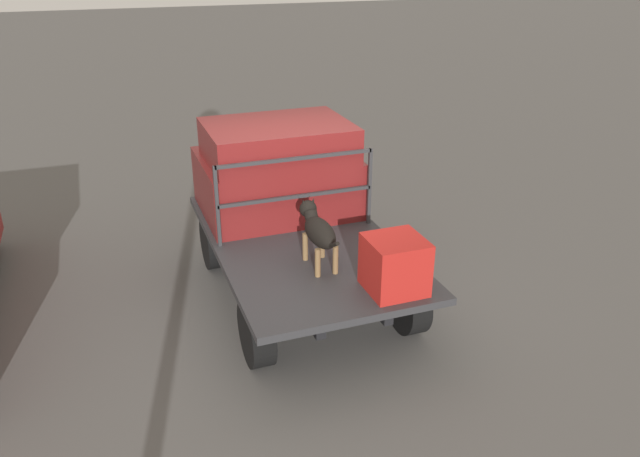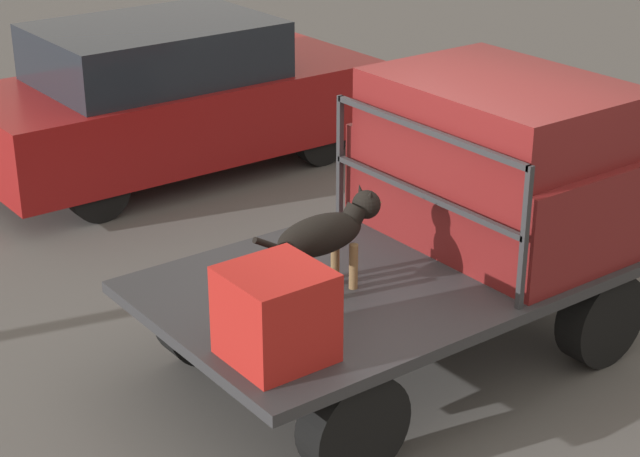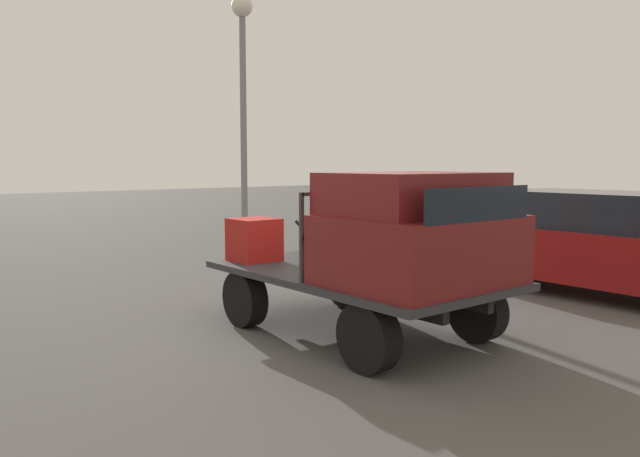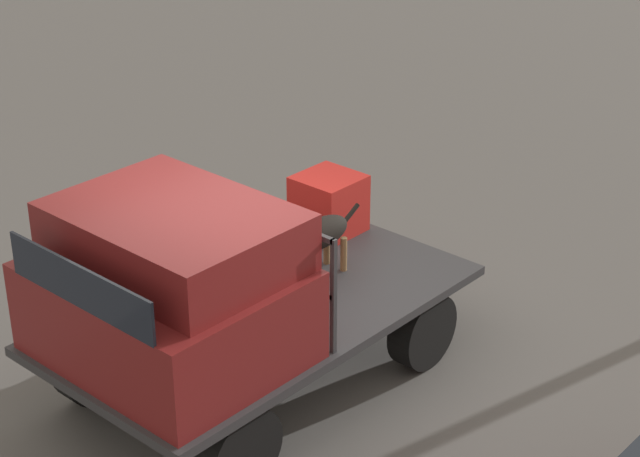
{
  "view_description": "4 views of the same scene",
  "coord_description": "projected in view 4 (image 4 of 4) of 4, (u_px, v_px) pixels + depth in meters",
  "views": [
    {
      "loc": [
        -6.34,
        2.08,
        3.95
      ],
      "look_at": [
        -0.72,
        0.02,
        1.21
      ],
      "focal_mm": 35.0,
      "sensor_mm": 36.0,
      "label": 1
    },
    {
      "loc": [
        -4.51,
        -5.05,
        3.96
      ],
      "look_at": [
        -0.72,
        0.02,
        1.21
      ],
      "focal_mm": 60.0,
      "sensor_mm": 36.0,
      "label": 2
    },
    {
      "loc": [
        5.44,
        -4.97,
        2.05
      ],
      "look_at": [
        -0.72,
        0.02,
        1.21
      ],
      "focal_mm": 35.0,
      "sensor_mm": 36.0,
      "label": 3
    },
    {
      "loc": [
        5.46,
        5.54,
        5.22
      ],
      "look_at": [
        -0.72,
        0.02,
        1.21
      ],
      "focal_mm": 60.0,
      "sensor_mm": 36.0,
      "label": 4
    }
  ],
  "objects": [
    {
      "name": "dog",
      "position": [
        315.0,
        236.0,
        9.17
      ],
      "size": [
        1.04,
        0.26,
        0.66
      ],
      "rotation": [
        0.0,
        0.0,
        0.04
      ],
      "color": "brown",
      "rests_on": "flatbed_truck"
    },
    {
      "name": "cargo_crate",
      "position": [
        329.0,
        204.0,
        10.08
      ],
      "size": [
        0.56,
        0.56,
        0.56
      ],
      "color": "#AD1E19",
      "rests_on": "flatbed_truck"
    },
    {
      "name": "truck_cab",
      "position": [
        169.0,
        287.0,
        8.04
      ],
      "size": [
        1.54,
        1.92,
        1.18
      ],
      "color": "maroon",
      "rests_on": "flatbed_truck"
    },
    {
      "name": "flatbed_truck",
      "position": [
        262.0,
        325.0,
        9.02
      ],
      "size": [
        3.63,
        2.04,
        0.76
      ],
      "color": "black",
      "rests_on": "ground"
    },
    {
      "name": "ground_plane",
      "position": [
        263.0,
        380.0,
        9.26
      ],
      "size": [
        80.0,
        80.0,
        0.0
      ],
      "primitive_type": "plane",
      "color": "#514F4C"
    },
    {
      "name": "truck_headboard",
      "position": [
        245.0,
        242.0,
        8.55
      ],
      "size": [
        0.04,
        1.92,
        0.97
      ],
      "color": "#2D2D30",
      "rests_on": "flatbed_truck"
    }
  ]
}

